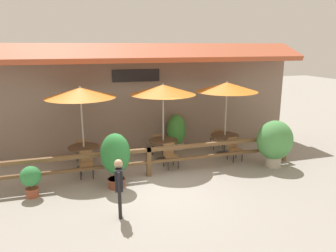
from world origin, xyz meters
The scene contains 20 objects.
ground_plane centered at (0.00, 0.00, 0.00)m, with size 60.00×60.00×0.00m, color gray.
building_facade centered at (0.00, 4.10, 2.16)m, with size 14.28×1.49×4.23m.
patio_railing centered at (0.00, 1.05, 0.70)m, with size 10.40×0.14×0.95m.
patio_umbrella_near centered at (-1.95, 2.42, 2.63)m, with size 2.32×2.32×2.84m.
dining_table_near centered at (-1.95, 2.42, 0.62)m, with size 1.07×1.07×0.77m.
chair_near_streetside centered at (-1.93, 1.63, 0.47)m, with size 0.45×0.45×0.84m.
chair_near_wallside centered at (-1.99, 3.22, 0.47)m, with size 0.47×0.47×0.84m.
patio_umbrella_middle centered at (0.87, 2.36, 2.63)m, with size 2.32×2.32×2.84m.
dining_table_middle centered at (0.87, 2.36, 0.62)m, with size 1.07×1.07×0.77m.
chair_middle_streetside centered at (0.90, 1.61, 0.47)m, with size 0.47×0.47×0.84m.
chair_middle_wallside centered at (0.85, 3.10, 0.47)m, with size 0.51×0.51×0.84m.
patio_umbrella_far centered at (3.36, 2.36, 2.63)m, with size 2.32×2.32×2.84m.
dining_table_far centered at (3.36, 2.36, 0.62)m, with size 1.07×1.07×0.77m.
chair_far_streetside centered at (3.38, 1.63, 0.47)m, with size 0.46×0.46×0.84m.
chair_far_wallside centered at (3.40, 3.09, 0.47)m, with size 0.46×0.46×0.84m.
potted_plant_entrance_palm centered at (-1.14, 0.49, 0.98)m, with size 0.87×0.78×1.68m.
potted_plant_tall_tropical centered at (4.39, 0.63, 0.91)m, with size 1.26×1.14×1.64m.
potted_plant_small_flowering centered at (-3.50, 0.56, 0.54)m, with size 0.57×0.51×0.90m.
potted_plant_broad_leaf centered at (1.78, 3.55, 0.71)m, with size 0.76×0.69×1.43m.
pedestrian centered at (-1.31, -1.29, 0.97)m, with size 0.25×0.53×1.51m.
Camera 1 is at (-2.35, -8.66, 4.15)m, focal length 35.00 mm.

